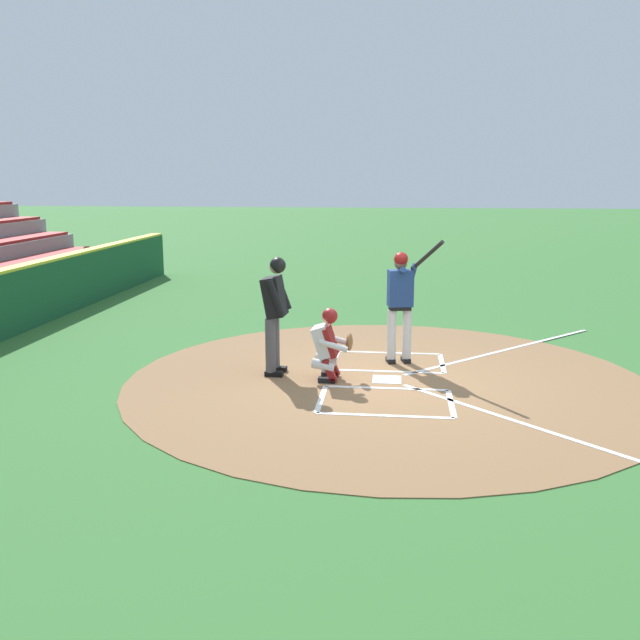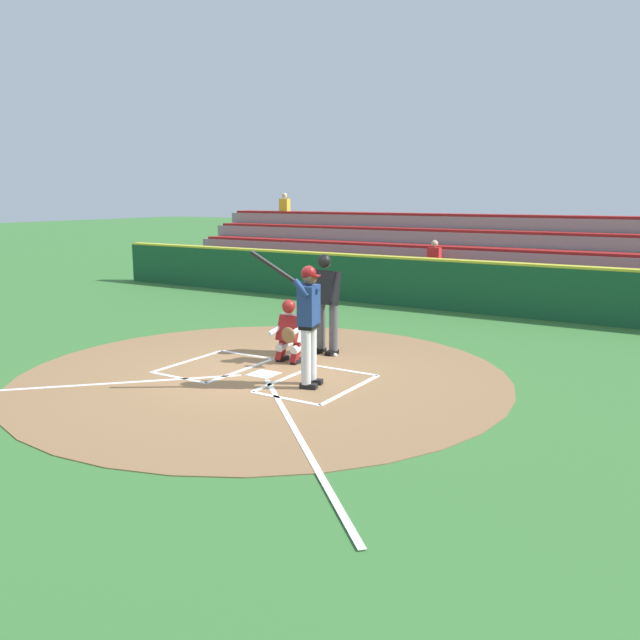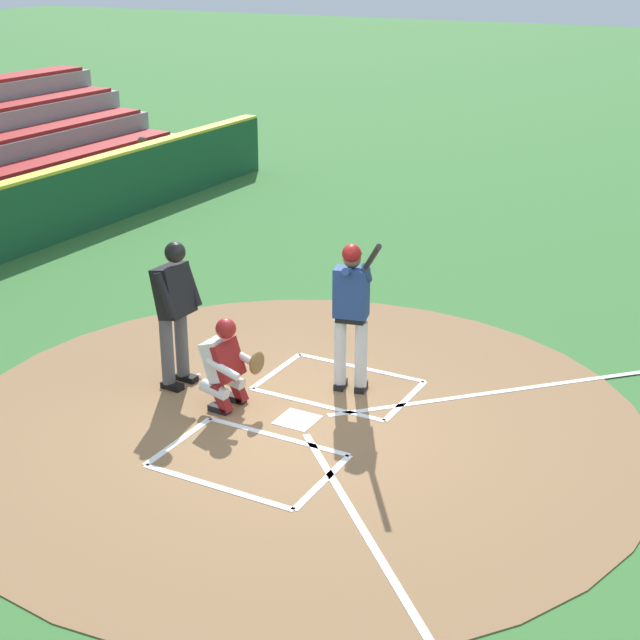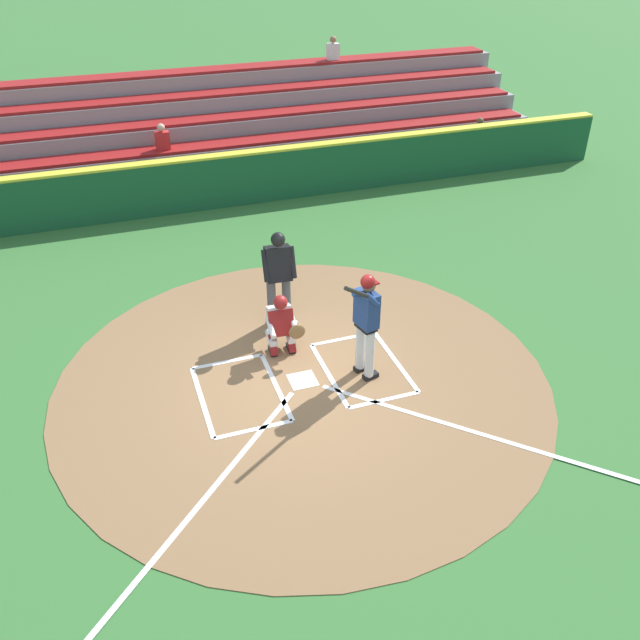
# 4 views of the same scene
# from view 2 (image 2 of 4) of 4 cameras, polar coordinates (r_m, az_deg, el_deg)

# --- Properties ---
(ground_plane) EXTENTS (120.00, 120.00, 0.00)m
(ground_plane) POSITION_cam_2_polar(r_m,az_deg,el_deg) (10.80, -4.96, -4.80)
(ground_plane) COLOR #387033
(dirt_circle) EXTENTS (8.00, 8.00, 0.01)m
(dirt_circle) POSITION_cam_2_polar(r_m,az_deg,el_deg) (10.80, -4.96, -4.77)
(dirt_circle) COLOR olive
(dirt_circle) RESTS_ON ground
(home_plate_and_chalk) EXTENTS (7.93, 4.91, 0.01)m
(home_plate_and_chalk) POSITION_cam_2_polar(r_m,az_deg,el_deg) (10.14, -7.94, -5.83)
(home_plate_and_chalk) COLOR white
(home_plate_and_chalk) RESTS_ON dirt_circle
(batter) EXTENTS (0.84, 0.88, 2.13)m
(batter) POSITION_cam_2_polar(r_m,az_deg,el_deg) (9.85, -1.06, 0.28)
(batter) COLOR silver
(batter) RESTS_ON ground
(catcher) EXTENTS (0.59, 0.62, 1.13)m
(catcher) POSITION_cam_2_polar(r_m,az_deg,el_deg) (11.41, -2.64, -0.87)
(catcher) COLOR black
(catcher) RESTS_ON ground
(plate_umpire) EXTENTS (0.59, 0.43, 1.86)m
(plate_umpire) POSITION_cam_2_polar(r_m,az_deg,el_deg) (11.93, 0.52, 2.03)
(plate_umpire) COLOR #4C4C51
(plate_umpire) RESTS_ON ground
(baseball) EXTENTS (0.07, 0.07, 0.07)m
(baseball) POSITION_cam_2_polar(r_m,az_deg,el_deg) (11.92, 1.35, -3.09)
(baseball) COLOR white
(baseball) RESTS_ON ground
(backstop_wall) EXTENTS (22.00, 0.36, 1.31)m
(backstop_wall) POSITION_cam_2_polar(r_m,az_deg,el_deg) (17.16, 10.11, 3.13)
(backstop_wall) COLOR #19512D
(backstop_wall) RESTS_ON ground
(bleacher_stand) EXTENTS (20.00, 4.25, 3.00)m
(bleacher_stand) POSITION_cam_2_polar(r_m,az_deg,el_deg) (20.19, 13.58, 4.71)
(bleacher_stand) COLOR gray
(bleacher_stand) RESTS_ON ground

